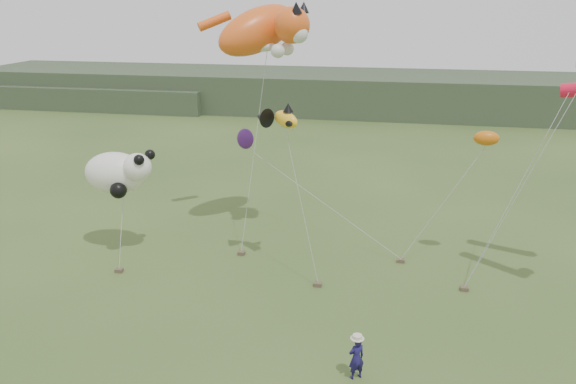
# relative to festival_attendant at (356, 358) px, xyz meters

# --- Properties ---
(ground) EXTENTS (120.00, 120.00, 0.00)m
(ground) POSITION_rel_festival_attendant_xyz_m (-1.86, 1.46, -0.75)
(ground) COLOR #385123
(ground) RESTS_ON ground
(headland) EXTENTS (90.00, 13.00, 4.00)m
(headland) POSITION_rel_festival_attendant_xyz_m (-4.97, 46.15, 1.17)
(headland) COLOR #2D3D28
(headland) RESTS_ON ground
(festival_attendant) EXTENTS (0.65, 0.60, 1.50)m
(festival_attendant) POSITION_rel_festival_attendant_xyz_m (0.00, 0.00, 0.00)
(festival_attendant) COLOR #1A144D
(festival_attendant) RESTS_ON ground
(sandbag_anchors) EXTENTS (15.34, 3.67, 0.17)m
(sandbag_anchors) POSITION_rel_festival_attendant_xyz_m (-2.73, 6.99, -0.67)
(sandbag_anchors) COLOR brown
(sandbag_anchors) RESTS_ON ground
(cat_kite) EXTENTS (5.85, 4.87, 3.29)m
(cat_kite) POSITION_rel_festival_attendant_xyz_m (-5.50, 11.29, 9.47)
(cat_kite) COLOR #E95919
(cat_kite) RESTS_ON ground
(fish_kite) EXTENTS (2.31, 1.50, 1.13)m
(fish_kite) POSITION_rel_festival_attendant_xyz_m (-4.12, 7.44, 6.11)
(fish_kite) COLOR yellow
(fish_kite) RESTS_ON ground
(panda_kite) EXTENTS (3.45, 2.23, 2.14)m
(panda_kite) POSITION_rel_festival_attendant_xyz_m (-11.79, 7.78, 3.17)
(panda_kite) COLOR white
(panda_kite) RESTS_ON ground
(misc_kites) EXTENTS (13.12, 5.20, 2.56)m
(misc_kites) POSITION_rel_festival_attendant_xyz_m (-2.70, 12.46, 4.10)
(misc_kites) COLOR #CB630F
(misc_kites) RESTS_ON ground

